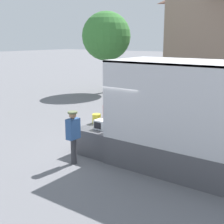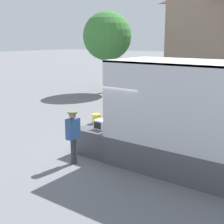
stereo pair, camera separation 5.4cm
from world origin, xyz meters
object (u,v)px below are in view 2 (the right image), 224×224
object	(u,v)px
microwave	(102,124)
street_tree	(107,36)
portable_generator	(114,116)
orange_bucket	(97,119)
worker_person	(73,132)

from	to	relation	value
microwave	street_tree	xyz separation A→B (m)	(-7.59, 10.31, 3.00)
portable_generator	street_tree	size ratio (longest dim) A/B	0.11
orange_bucket	street_tree	size ratio (longest dim) A/B	0.06
worker_person	orange_bucket	bearing A→B (deg)	103.68
portable_generator	worker_person	bearing A→B (deg)	-89.96
microwave	portable_generator	distance (m)	1.04
portable_generator	orange_bucket	distance (m)	0.67
portable_generator	orange_bucket	xyz separation A→B (m)	(-0.41, -0.52, -0.07)
worker_person	street_tree	size ratio (longest dim) A/B	0.29
orange_bucket	street_tree	distance (m)	12.41
microwave	worker_person	world-z (taller)	worker_person
microwave	orange_bucket	size ratio (longest dim) A/B	1.32
microwave	street_tree	bearing A→B (deg)	126.36
portable_generator	worker_person	world-z (taller)	worker_person
microwave	portable_generator	world-z (taller)	portable_generator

